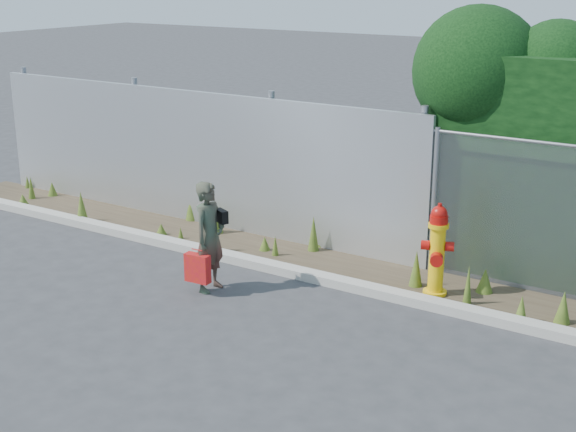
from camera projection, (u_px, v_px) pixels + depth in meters
The scene contains 8 objects.
ground at pixel (245, 331), 9.41m from camera, with size 80.00×80.00×0.00m, color #343436.
curb at pixel (323, 278), 10.84m from camera, with size 16.00×0.22×0.12m, color #A9A599.
weed_strip at pixel (393, 269), 10.94m from camera, with size 16.00×1.33×0.55m.
corrugated_fence at pixel (190, 157), 13.17m from camera, with size 8.50×0.21×2.30m.
fire_hydrant at pixel (437, 252), 10.25m from camera, with size 0.42×0.37×1.25m.
woman at pixel (210, 237), 10.41m from camera, with size 0.54×0.35×1.47m, color #0F6443.
red_tote_bag at pixel (198, 268), 10.37m from camera, with size 0.34×0.13×0.45m.
black_shoulder_bag at pixel (221, 216), 10.42m from camera, with size 0.23×0.09×0.17m.
Camera 1 is at (5.06, -6.95, 4.08)m, focal length 50.00 mm.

